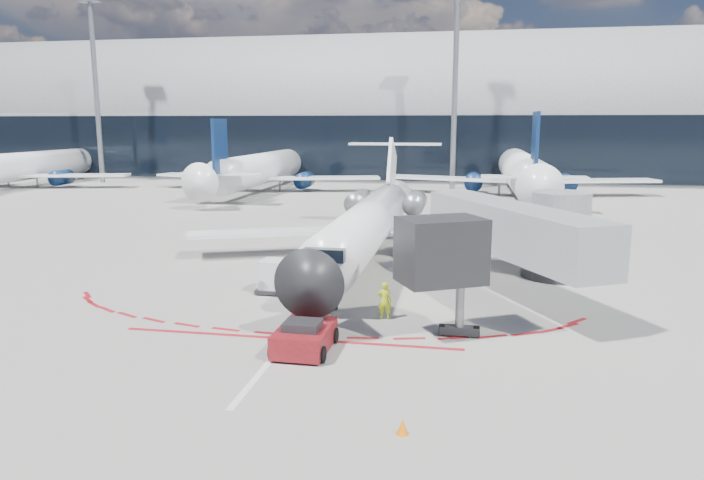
% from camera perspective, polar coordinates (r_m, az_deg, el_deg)
% --- Properties ---
extents(ground, '(260.00, 260.00, 0.00)m').
position_cam_1_polar(ground, '(36.40, -0.77, -2.98)').
color(ground, slate).
rests_on(ground, ground).
extents(apron_centerline, '(0.25, 40.00, 0.01)m').
position_cam_1_polar(apron_centerline, '(38.32, -0.19, -2.27)').
color(apron_centerline, silver).
rests_on(apron_centerline, ground).
extents(apron_stop_bar, '(14.00, 0.25, 0.01)m').
position_cam_1_polar(apron_stop_bar, '(25.67, -5.79, -8.91)').
color(apron_stop_bar, maroon).
rests_on(apron_stop_bar, ground).
extents(terminal_building, '(150.00, 24.15, 24.00)m').
position_cam_1_polar(terminal_building, '(99.92, 6.56, 10.56)').
color(terminal_building, gray).
rests_on(terminal_building, ground).
extents(jet_bridge, '(10.03, 15.20, 4.90)m').
position_cam_1_polar(jet_bridge, '(32.32, 15.44, 0.34)').
color(jet_bridge, '#9A9DA2').
rests_on(jet_bridge, ground).
extents(light_mast_west, '(0.70, 0.70, 25.00)m').
position_cam_1_polar(light_mast_west, '(97.69, -22.22, 12.20)').
color(light_mast_west, gray).
rests_on(light_mast_west, ground).
extents(light_mast_centre, '(0.70, 0.70, 25.00)m').
position_cam_1_polar(light_mast_centre, '(82.82, 9.33, 13.24)').
color(light_mast_centre, gray).
rests_on(light_mast_centre, ground).
extents(regional_jet, '(24.09, 29.70, 7.44)m').
position_cam_1_polar(regional_jet, '(39.26, 1.67, 1.72)').
color(regional_jet, white).
rests_on(regional_jet, ground).
extents(pushback_tug, '(2.12, 4.88, 1.26)m').
position_cam_1_polar(pushback_tug, '(24.17, -4.34, -8.77)').
color(pushback_tug, '#5A0C10').
rests_on(pushback_tug, ground).
extents(ramp_worker, '(0.64, 0.44, 1.70)m').
position_cam_1_polar(ramp_worker, '(27.79, 2.99, -5.52)').
color(ramp_worker, '#DCF71A').
rests_on(ramp_worker, ground).
extents(uld_container, '(1.88, 1.62, 1.70)m').
position_cam_1_polar(uld_container, '(32.18, -6.92, -3.34)').
color(uld_container, black).
rests_on(uld_container, ground).
extents(safety_cone_left, '(0.39, 0.39, 0.54)m').
position_cam_1_polar(safety_cone_left, '(36.70, -7.86, -2.53)').
color(safety_cone_left, orange).
rests_on(safety_cone_left, ground).
extents(safety_cone_right, '(0.33, 0.33, 0.46)m').
position_cam_1_polar(safety_cone_right, '(18.29, 4.61, -16.57)').
color(safety_cone_right, orange).
rests_on(safety_cone_right, ground).
extents(bg_airliner_0, '(33.56, 35.53, 10.86)m').
position_cam_1_polar(bg_airliner_0, '(95.41, -27.63, 7.57)').
color(bg_airliner_0, white).
rests_on(bg_airliner_0, ground).
extents(bg_airliner_1, '(34.52, 36.55, 11.17)m').
position_cam_1_polar(bg_airliner_1, '(81.11, -7.96, 8.45)').
color(bg_airliner_1, white).
rests_on(bg_airliner_1, ground).
extents(bg_airliner_2, '(36.99, 39.17, 11.97)m').
position_cam_1_polar(bg_airliner_2, '(77.95, 15.13, 8.39)').
color(bg_airliner_2, white).
rests_on(bg_airliner_2, ground).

